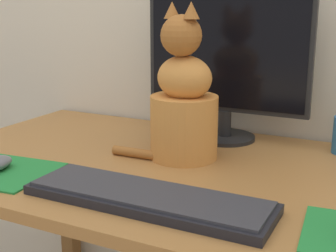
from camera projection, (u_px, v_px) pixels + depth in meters
desk at (198, 210)px, 1.09m from camera, size 1.36×0.71×0.76m
monitor at (226, 56)px, 1.24m from camera, size 0.45×0.17×0.43m
keyboard at (147, 198)px, 0.88m from camera, size 0.48×0.14×0.02m
mousepad_left at (2, 171)px, 1.04m from camera, size 0.24×0.21×0.00m
cat at (183, 102)px, 1.11m from camera, size 0.27×0.21×0.37m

